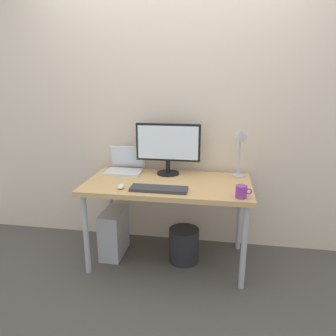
{
  "coord_description": "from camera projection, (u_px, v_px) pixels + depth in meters",
  "views": [
    {
      "loc": [
        0.41,
        -2.46,
        1.55
      ],
      "look_at": [
        0.0,
        0.0,
        0.85
      ],
      "focal_mm": 33.81,
      "sensor_mm": 36.0,
      "label": 1
    }
  ],
  "objects": [
    {
      "name": "computer_tower",
      "position": [
        114.0,
        232.0,
        2.86
      ],
      "size": [
        0.18,
        0.36,
        0.42
      ],
      "primitive_type": "cube",
      "color": "#B2B2B7",
      "rests_on": "ground_plane"
    },
    {
      "name": "wastebasket",
      "position": [
        184.0,
        245.0,
        2.77
      ],
      "size": [
        0.26,
        0.26,
        0.3
      ],
      "primitive_type": "cylinder",
      "color": "#232328",
      "rests_on": "ground_plane"
    },
    {
      "name": "keyboard",
      "position": [
        159.0,
        189.0,
        2.42
      ],
      "size": [
        0.44,
        0.14,
        0.02
      ],
      "primitive_type": "cube",
      "color": "#333338",
      "rests_on": "desk"
    },
    {
      "name": "back_wall",
      "position": [
        175.0,
        108.0,
        2.86
      ],
      "size": [
        4.4,
        0.04,
        2.6
      ],
      "primitive_type": "cube",
      "color": "beige",
      "rests_on": "ground_plane"
    },
    {
      "name": "ground_plane",
      "position": [
        168.0,
        259.0,
        2.82
      ],
      "size": [
        6.0,
        6.0,
        0.0
      ],
      "primitive_type": "plane",
      "color": "#4C4742"
    },
    {
      "name": "laptop",
      "position": [
        125.0,
        165.0,
        2.91
      ],
      "size": [
        0.32,
        0.28,
        0.22
      ],
      "color": "silver",
      "rests_on": "desk"
    },
    {
      "name": "desk_lamp",
      "position": [
        240.0,
        141.0,
        2.66
      ],
      "size": [
        0.11,
        0.16,
        0.45
      ],
      "color": "#B2B2B7",
      "rests_on": "desk"
    },
    {
      "name": "coffee_mug",
      "position": [
        241.0,
        192.0,
        2.26
      ],
      "size": [
        0.12,
        0.08,
        0.09
      ],
      "color": "purple",
      "rests_on": "desk"
    },
    {
      "name": "mouse",
      "position": [
        121.0,
        186.0,
        2.46
      ],
      "size": [
        0.06,
        0.09,
        0.03
      ],
      "primitive_type": "ellipsoid",
      "color": "silver",
      "rests_on": "desk"
    },
    {
      "name": "monitor",
      "position": [
        168.0,
        146.0,
        2.77
      ],
      "size": [
        0.57,
        0.2,
        0.45
      ],
      "color": "black",
      "rests_on": "desk"
    },
    {
      "name": "desk",
      "position": [
        168.0,
        189.0,
        2.64
      ],
      "size": [
        1.36,
        0.71,
        0.73
      ],
      "color": "tan",
      "rests_on": "ground_plane"
    }
  ]
}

